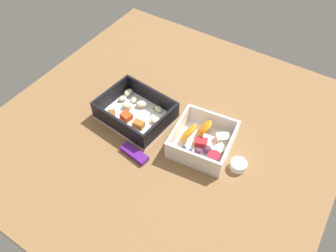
% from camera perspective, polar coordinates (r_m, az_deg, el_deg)
% --- Properties ---
extents(table_surface, '(0.80, 0.80, 0.02)m').
position_cam_1_polar(table_surface, '(0.82, -0.08, -0.48)').
color(table_surface, brown).
rests_on(table_surface, ground).
extents(pasta_container, '(0.18, 0.15, 0.05)m').
position_cam_1_polar(pasta_container, '(0.82, -5.71, 2.39)').
color(pasta_container, white).
rests_on(pasta_container, table_surface).
extents(fruit_bowl, '(0.15, 0.15, 0.06)m').
position_cam_1_polar(fruit_bowl, '(0.76, 6.04, -2.68)').
color(fruit_bowl, white).
rests_on(fruit_bowl, table_surface).
extents(candy_bar, '(0.07, 0.03, 0.01)m').
position_cam_1_polar(candy_bar, '(0.75, -5.84, -4.77)').
color(candy_bar, '#51197A').
rests_on(candy_bar, table_surface).
extents(paper_cup_liner, '(0.04, 0.04, 0.02)m').
position_cam_1_polar(paper_cup_liner, '(0.74, 12.13, -6.70)').
color(paper_cup_liner, white).
rests_on(paper_cup_liner, table_surface).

